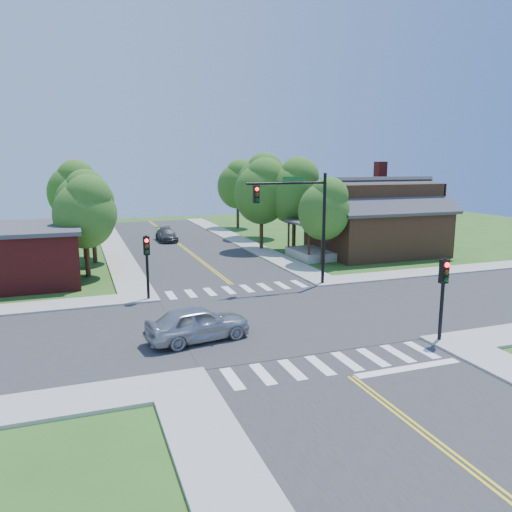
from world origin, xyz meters
name	(u,v)px	position (x,y,z in m)	size (l,w,h in m)	color
ground	(275,319)	(0.00, 0.00, 0.00)	(100.00, 100.00, 0.00)	#2D571B
road_ns	(275,318)	(0.00, 0.00, 0.02)	(10.00, 90.00, 0.04)	#2D2D30
road_ew	(275,318)	(0.00, 0.00, 0.03)	(90.00, 10.00, 0.04)	#2D2D30
intersection_patch	(275,319)	(0.00, 0.00, 0.00)	(10.20, 10.20, 0.06)	#2D2D30
sidewalk_ne	(371,249)	(15.82, 15.82, 0.07)	(40.00, 40.00, 0.14)	#9E9B93
crosswalk_north	(238,289)	(0.00, 6.20, 0.05)	(8.85, 2.00, 0.01)	white
crosswalk_south	(334,363)	(0.00, -6.20, 0.05)	(8.85, 2.00, 0.01)	white
centerline	(275,318)	(0.00, 0.00, 0.05)	(0.30, 90.00, 0.01)	yellow
stop_bar	(409,369)	(2.50, -7.60, 0.00)	(4.60, 0.45, 0.09)	white
signal_mast_ne	(300,211)	(3.91, 5.59, 4.85)	(5.30, 0.42, 7.20)	black
signal_pole_se	(443,284)	(5.60, -5.62, 2.66)	(0.34, 0.42, 3.80)	black
signal_pole_nw	(147,256)	(-5.60, 5.58, 2.66)	(0.34, 0.42, 3.80)	black
house_ne	(376,215)	(15.11, 14.23, 3.33)	(13.05, 8.80, 7.11)	#332212
tree_e_a	(325,208)	(8.72, 11.40, 4.45)	(4.00, 3.80, 6.79)	#382314
tree_e_b	(296,190)	(9.18, 17.93, 5.47)	(4.91, 4.67, 8.35)	#382314
tree_e_c	(262,182)	(9.13, 26.20, 5.81)	(5.22, 4.96, 8.87)	#382314
tree_e_d	(238,183)	(9.23, 34.56, 5.40)	(4.84, 4.60, 8.24)	#382314
tree_w_a	(86,210)	(-8.61, 13.14, 4.65)	(4.17, 3.97, 7.10)	#382314
tree_w_b	(83,200)	(-8.61, 20.30, 4.81)	(4.32, 4.10, 7.34)	#382314
tree_w_c	(74,189)	(-9.27, 28.33, 5.32)	(4.78, 4.54, 8.12)	#382314
tree_w_d	(74,190)	(-9.28, 37.22, 4.75)	(4.27, 4.06, 7.26)	#382314
tree_house	(263,190)	(6.55, 19.25, 5.44)	(4.88, 4.64, 8.30)	#382314
tree_bldg	(93,210)	(-7.95, 18.14, 4.20)	(3.77, 3.58, 6.41)	#382314
car_silver	(198,324)	(-4.44, -1.82, 0.79)	(4.89, 2.60, 1.58)	#B1B4B8
car_dgrey	(166,235)	(-0.82, 27.07, 0.63)	(1.80, 4.33, 1.25)	#323438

